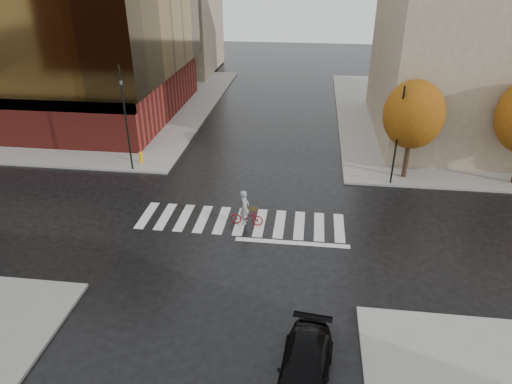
% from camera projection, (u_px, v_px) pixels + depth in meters
% --- Properties ---
extents(ground, '(120.00, 120.00, 0.00)m').
position_uv_depth(ground, '(239.00, 226.00, 25.35)').
color(ground, black).
rests_on(ground, ground).
extents(sidewalk_nw, '(30.00, 30.00, 0.15)m').
position_uv_depth(sidewalk_nw, '(67.00, 103.00, 46.12)').
color(sidewalk_nw, gray).
rests_on(sidewalk_nw, ground).
extents(sidewalk_ne, '(30.00, 30.00, 0.15)m').
position_uv_depth(sidewalk_ne, '(504.00, 120.00, 41.44)').
color(sidewalk_ne, gray).
rests_on(sidewalk_ne, ground).
extents(crosswalk, '(12.00, 3.00, 0.01)m').
position_uv_depth(crosswalk, '(241.00, 221.00, 25.78)').
color(crosswalk, silver).
rests_on(crosswalk, ground).
extents(office_glass, '(27.00, 19.00, 16.00)m').
position_uv_depth(office_glass, '(22.00, 21.00, 39.78)').
color(office_glass, maroon).
rests_on(office_glass, sidewalk_nw).
extents(building_ne_tan, '(16.00, 16.00, 18.00)m').
position_uv_depth(building_ne_tan, '(497.00, 18.00, 34.17)').
color(building_ne_tan, gray).
rests_on(building_ne_tan, sidewalk_ne).
extents(tree_ne_a, '(3.80, 3.80, 6.50)m').
position_uv_depth(tree_ne_a, '(414.00, 115.00, 28.68)').
color(tree_ne_a, black).
rests_on(tree_ne_a, sidewalk_ne).
extents(sedan, '(2.24, 4.54, 1.27)m').
position_uv_depth(sedan, '(305.00, 369.00, 15.83)').
color(sedan, black).
rests_on(sedan, ground).
extents(cyclist, '(1.87, 0.74, 2.10)m').
position_uv_depth(cyclist, '(246.00, 213.00, 25.18)').
color(cyclist, maroon).
rests_on(cyclist, ground).
extents(traffic_light_nw, '(0.20, 0.17, 7.14)m').
position_uv_depth(traffic_light_nw, '(125.00, 113.00, 29.89)').
color(traffic_light_nw, black).
rests_on(traffic_light_nw, sidewalk_nw).
extents(traffic_light_ne, '(0.17, 0.19, 6.38)m').
position_uv_depth(traffic_light_ne, '(398.00, 131.00, 28.18)').
color(traffic_light_ne, black).
rests_on(traffic_light_ne, sidewalk_ne).
extents(fire_hydrant, '(0.30, 0.30, 0.84)m').
position_uv_depth(fire_hydrant, '(141.00, 157.00, 32.50)').
color(fire_hydrant, '#F8A00E').
rests_on(fire_hydrant, sidewalk_nw).
extents(manhole, '(0.71, 0.71, 0.01)m').
position_uv_depth(manhole, '(253.00, 209.00, 27.05)').
color(manhole, '#3F3616').
rests_on(manhole, ground).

